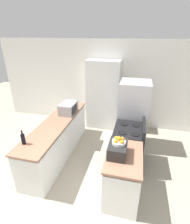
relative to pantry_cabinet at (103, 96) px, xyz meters
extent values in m
plane|color=#A89E89|center=(0.06, -3.06, -1.03)|extent=(14.00, 14.00, 0.00)
cube|color=white|center=(0.06, 0.28, 0.27)|extent=(7.00, 0.06, 2.60)
cube|color=silver|center=(-0.75, -1.66, -0.62)|extent=(0.58, 2.54, 0.82)
cube|color=#9E6B51|center=(-0.75, -1.66, -0.16)|extent=(0.60, 2.59, 0.04)
cube|color=silver|center=(0.88, -2.47, -0.62)|extent=(0.58, 0.95, 0.82)
cube|color=#9E6B51|center=(0.88, -2.47, -0.16)|extent=(0.60, 0.97, 0.04)
cube|color=white|center=(0.00, 0.00, 0.00)|extent=(0.95, 0.47, 2.07)
sphere|color=#B2B2B7|center=(-0.04, -0.25, 0.00)|extent=(0.03, 0.03, 0.03)
sphere|color=#B2B2B7|center=(0.04, -0.25, 0.00)|extent=(0.03, 0.03, 0.03)
cube|color=black|center=(0.90, -1.57, -0.59)|extent=(0.64, 0.79, 0.90)
cube|color=black|center=(0.57, -1.57, -0.70)|extent=(0.02, 0.70, 0.49)
cube|color=black|center=(1.19, -1.57, -0.06)|extent=(0.06, 0.75, 0.16)
cylinder|color=black|center=(0.77, -1.77, -0.13)|extent=(0.17, 0.17, 0.01)
cylinder|color=black|center=(0.77, -1.38, -0.13)|extent=(0.17, 0.17, 0.01)
cylinder|color=black|center=(1.02, -1.77, -0.13)|extent=(0.17, 0.17, 0.01)
cylinder|color=black|center=(1.02, -1.38, -0.13)|extent=(0.17, 0.17, 0.01)
cube|color=#B7B7BC|center=(0.93, -0.78, -0.17)|extent=(0.71, 0.71, 1.72)
cylinder|color=gray|center=(0.56, -0.98, -0.09)|extent=(0.02, 0.02, 0.95)
cube|color=#939399|center=(-0.66, -1.12, 0.00)|extent=(0.35, 0.52, 0.27)
cube|color=black|center=(-0.48, -1.16, 0.00)|extent=(0.01, 0.32, 0.19)
cylinder|color=black|center=(-0.95, -2.59, -0.04)|extent=(0.07, 0.07, 0.20)
cylinder|color=black|center=(-0.95, -2.59, 0.10)|extent=(0.03, 0.03, 0.08)
cube|color=black|center=(0.76, -2.48, -0.03)|extent=(0.30, 0.43, 0.21)
cube|color=black|center=(0.60, -2.48, -0.03)|extent=(0.01, 0.30, 0.13)
cylinder|color=silver|center=(0.77, -2.46, 0.10)|extent=(0.23, 0.23, 0.05)
sphere|color=orange|center=(0.82, -2.41, 0.14)|extent=(0.07, 0.07, 0.07)
sphere|color=orange|center=(0.72, -2.41, 0.14)|extent=(0.07, 0.07, 0.07)
sphere|color=orange|center=(0.72, -2.51, 0.14)|extent=(0.07, 0.07, 0.07)
sphere|color=orange|center=(0.82, -2.51, 0.14)|extent=(0.07, 0.07, 0.07)
sphere|color=orange|center=(0.77, -2.46, 0.17)|extent=(0.07, 0.07, 0.07)
camera|label=1|loc=(0.97, -4.86, 1.73)|focal=28.00mm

